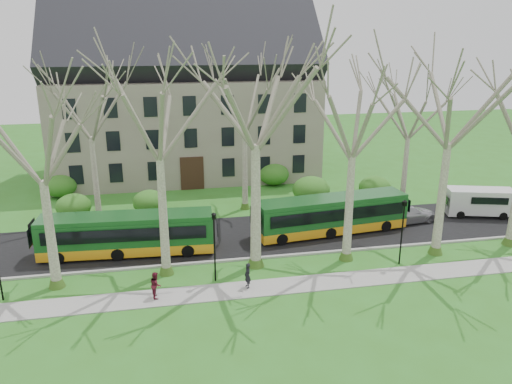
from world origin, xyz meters
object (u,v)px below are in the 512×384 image
(van_a, at_px, (479,202))
(pedestrian_a, at_px, (248,276))
(bus_lead, at_px, (127,234))
(sedan, at_px, (408,214))
(pedestrian_b, at_px, (156,285))
(bus_follow, at_px, (332,214))

(van_a, height_order, pedestrian_a, van_a)
(bus_lead, height_order, sedan, bus_lead)
(sedan, xyz_separation_m, pedestrian_b, (-19.56, -8.22, 0.08))
(bus_follow, bearing_deg, pedestrian_b, -157.16)
(van_a, bearing_deg, sedan, -161.83)
(bus_follow, xyz_separation_m, van_a, (13.04, 1.14, -0.30))
(bus_lead, distance_m, van_a, 27.84)
(bus_lead, height_order, pedestrian_b, bus_lead)
(sedan, height_order, pedestrian_a, pedestrian_a)
(bus_follow, height_order, sedan, bus_follow)
(bus_lead, height_order, bus_follow, bus_follow)
(sedan, relative_size, pedestrian_a, 3.14)
(pedestrian_a, bearing_deg, bus_lead, -141.94)
(bus_lead, relative_size, bus_follow, 1.00)
(pedestrian_b, bearing_deg, van_a, -76.88)
(pedestrian_b, bearing_deg, bus_follow, -65.38)
(bus_follow, relative_size, sedan, 2.39)
(van_a, bearing_deg, bus_follow, -158.99)
(van_a, relative_size, pedestrian_b, 3.37)
(bus_follow, bearing_deg, van_a, -1.71)
(pedestrian_a, bearing_deg, pedestrian_b, -99.23)
(bus_lead, bearing_deg, pedestrian_b, -70.48)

